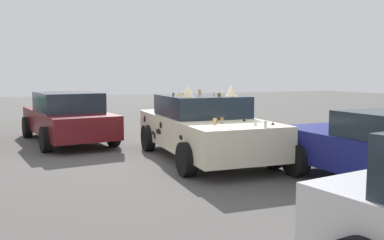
{
  "coord_description": "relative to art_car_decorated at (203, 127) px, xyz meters",
  "views": [
    {
      "loc": [
        -8.49,
        3.98,
        1.92
      ],
      "look_at": [
        0.0,
        0.3,
        0.9
      ],
      "focal_mm": 39.09,
      "sensor_mm": 36.0,
      "label": 1
    }
  ],
  "objects": [
    {
      "name": "art_car_decorated",
      "position": [
        0.0,
        0.0,
        0.0
      ],
      "size": [
        4.63,
        2.27,
        1.68
      ],
      "rotation": [
        0.0,
        0.0,
        3.09
      ],
      "color": "beige",
      "rests_on": "ground"
    },
    {
      "name": "ground_plane",
      "position": [
        -0.04,
        0.0,
        -0.72
      ],
      "size": [
        60.0,
        60.0,
        0.0
      ],
      "primitive_type": "plane",
      "color": "#514F4C"
    },
    {
      "name": "parked_sedan_row_back_center",
      "position": [
        3.65,
        2.55,
        -0.02
      ],
      "size": [
        4.63,
        2.35,
        1.41
      ],
      "rotation": [
        0.0,
        0.0,
        0.12
      ],
      "color": "#5B1419",
      "rests_on": "ground"
    }
  ]
}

